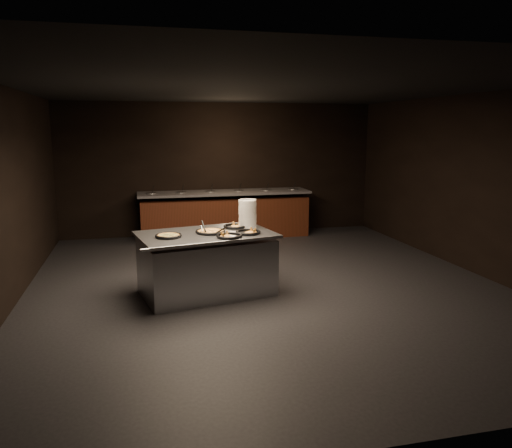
# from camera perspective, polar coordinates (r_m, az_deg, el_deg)

# --- Properties ---
(room) EXTENTS (7.02, 8.02, 2.92)m
(room) POSITION_cam_1_polar(r_m,az_deg,el_deg) (7.30, 1.19, 3.87)
(room) COLOR black
(room) RESTS_ON ground
(salad_bar) EXTENTS (3.70, 0.83, 1.18)m
(salad_bar) POSITION_cam_1_polar(r_m,az_deg,el_deg) (10.90, -3.56, 0.79)
(salad_bar) COLOR #532013
(salad_bar) RESTS_ON ground
(serving_counter) EXTENTS (2.04, 1.53, 0.89)m
(serving_counter) POSITION_cam_1_polar(r_m,az_deg,el_deg) (7.17, -5.69, -4.66)
(serving_counter) COLOR #A9ACB0
(serving_counter) RESTS_ON ground
(plate_stack) EXTENTS (0.27, 0.27, 0.41)m
(plate_stack) POSITION_cam_1_polar(r_m,az_deg,el_deg) (7.45, -0.97, 1.21)
(plate_stack) COLOR silver
(plate_stack) RESTS_ON serving_counter
(pan_veggie_whole) EXTENTS (0.36, 0.36, 0.04)m
(pan_veggie_whole) POSITION_cam_1_polar(r_m,az_deg,el_deg) (6.87, -9.98, -1.33)
(pan_veggie_whole) COLOR black
(pan_veggie_whole) RESTS_ON serving_counter
(pan_cheese_whole) EXTENTS (0.43, 0.43, 0.04)m
(pan_cheese_whole) POSITION_cam_1_polar(r_m,az_deg,el_deg) (7.08, -5.22, -0.85)
(pan_cheese_whole) COLOR black
(pan_cheese_whole) RESTS_ON serving_counter
(pan_cheese_slices_a) EXTENTS (0.35, 0.35, 0.04)m
(pan_cheese_slices_a) POSITION_cam_1_polar(r_m,az_deg,el_deg) (7.44, -2.42, -0.25)
(pan_cheese_slices_a) COLOR black
(pan_cheese_slices_a) RESTS_ON serving_counter
(pan_cheese_slices_b) EXTENTS (0.36, 0.36, 0.04)m
(pan_cheese_slices_b) POSITION_cam_1_polar(r_m,az_deg,el_deg) (6.77, -3.07, -1.36)
(pan_cheese_slices_b) COLOR black
(pan_cheese_slices_b) RESTS_ON serving_counter
(pan_veggie_slices) EXTENTS (0.35, 0.35, 0.04)m
(pan_veggie_slices) POSITION_cam_1_polar(r_m,az_deg,el_deg) (7.01, -0.90, -0.94)
(pan_veggie_slices) COLOR black
(pan_veggie_slices) RESTS_ON serving_counter
(server_left) EXTENTS (0.12, 0.35, 0.17)m
(server_left) POSITION_cam_1_polar(r_m,az_deg,el_deg) (7.06, -6.11, -0.38)
(server_left) COLOR #A9ACB0
(server_left) RESTS_ON serving_counter
(server_right) EXTENTS (0.27, 0.21, 0.15)m
(server_right) POSITION_cam_1_polar(r_m,az_deg,el_deg) (6.79, -3.62, -0.90)
(server_right) COLOR #A9ACB0
(server_right) RESTS_ON serving_counter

